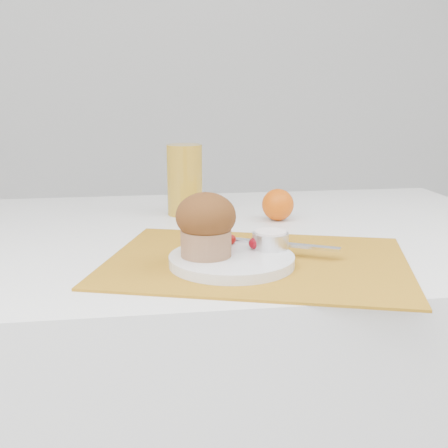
{
  "coord_description": "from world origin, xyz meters",
  "views": [
    {
      "loc": [
        -0.17,
        -1.0,
        1.02
      ],
      "look_at": [
        -0.04,
        -0.1,
        0.8
      ],
      "focal_mm": 45.0,
      "sensor_mm": 36.0,
      "label": 1
    }
  ],
  "objects": [
    {
      "name": "plate",
      "position": [
        -0.04,
        -0.18,
        0.76
      ],
      "size": [
        0.22,
        0.22,
        0.02
      ],
      "primitive_type": "cylinder",
      "rotation": [
        0.0,
        0.0,
        0.14
      ],
      "color": "white",
      "rests_on": "placemat"
    },
    {
      "name": "orange",
      "position": [
        0.11,
        0.12,
        0.78
      ],
      "size": [
        0.07,
        0.07,
        0.07
      ],
      "primitive_type": "sphere",
      "color": "#DE5707",
      "rests_on": "table"
    },
    {
      "name": "table",
      "position": [
        0.0,
        0.05,
        0.38
      ],
      "size": [
        1.2,
        0.8,
        0.75
      ],
      "primitive_type": "cube",
      "color": "white",
      "rests_on": "ground"
    },
    {
      "name": "ramekin",
      "position": [
        0.03,
        -0.15,
        0.78
      ],
      "size": [
        0.08,
        0.08,
        0.03
      ],
      "primitive_type": "cylinder",
      "rotation": [
        0.0,
        0.0,
        0.35
      ],
      "color": "silver",
      "rests_on": "plate"
    },
    {
      "name": "juice_glass",
      "position": [
        -0.08,
        0.21,
        0.83
      ],
      "size": [
        0.08,
        0.08,
        0.15
      ],
      "primitive_type": "cylinder",
      "rotation": [
        0.0,
        0.0,
        0.05
      ],
      "color": "#B98D22",
      "rests_on": "table"
    },
    {
      "name": "butter_knife",
      "position": [
        0.05,
        -0.14,
        0.77
      ],
      "size": [
        0.16,
        0.1,
        0.0
      ],
      "primitive_type": "cube",
      "rotation": [
        0.0,
        0.0,
        -0.5
      ],
      "color": "silver",
      "rests_on": "plate"
    },
    {
      "name": "placemat",
      "position": [
        0.0,
        -0.16,
        0.75
      ],
      "size": [
        0.55,
        0.47,
        0.0
      ],
      "primitive_type": "cube",
      "rotation": [
        0.0,
        0.0,
        -0.31
      ],
      "color": "#AC7218",
      "rests_on": "table"
    },
    {
      "name": "raspberry_far",
      "position": [
        0.0,
        -0.15,
        0.78
      ],
      "size": [
        0.02,
        0.02,
        0.02
      ],
      "primitive_type": "ellipsoid",
      "color": "#580209",
      "rests_on": "plate"
    },
    {
      "name": "cream",
      "position": [
        0.03,
        -0.15,
        0.79
      ],
      "size": [
        0.06,
        0.06,
        0.01
      ],
      "primitive_type": "cylinder",
      "rotation": [
        0.0,
        0.0,
        -0.21
      ],
      "color": "white",
      "rests_on": "ramekin"
    },
    {
      "name": "raspberry_near",
      "position": [
        -0.03,
        -0.12,
        0.78
      ],
      "size": [
        0.02,
        0.02,
        0.02
      ],
      "primitive_type": "ellipsoid",
      "color": "#5F0502",
      "rests_on": "plate"
    },
    {
      "name": "muffin",
      "position": [
        -0.08,
        -0.18,
        0.82
      ],
      "size": [
        0.1,
        0.1,
        0.1
      ],
      "color": "#9D6E4C",
      "rests_on": "plate"
    }
  ]
}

